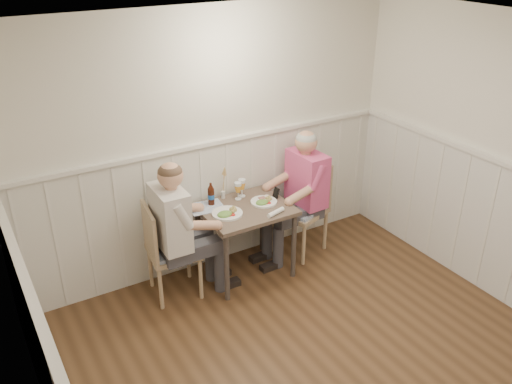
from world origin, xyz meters
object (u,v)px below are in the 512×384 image
dining_table (246,217)px  chair_right (304,204)px  diner_cream (177,243)px  man_in_pink (303,203)px  beer_bottle (211,195)px  grass_vase (223,184)px  chair_left (167,248)px

dining_table → chair_right: size_ratio=0.85×
diner_cream → man_in_pink: bearing=2.6°
dining_table → man_in_pink: bearing=3.6°
beer_bottle → grass_vase: (0.17, 0.07, 0.05)m
chair_right → beer_bottle: bearing=173.5°
chair_left → diner_cream: 0.13m
dining_table → man_in_pink: 0.72m
diner_cream → grass_vase: (0.65, 0.31, 0.31)m
chair_left → grass_vase: bearing=17.5°
chair_left → diner_cream: bearing=-51.9°
beer_bottle → chair_right: bearing=-6.5°
chair_left → grass_vase: grass_vase is taller
dining_table → chair_left: (-0.80, 0.06, -0.13)m
diner_cream → grass_vase: bearing=25.7°
man_in_pink → diner_cream: 1.45m
dining_table → beer_bottle: size_ratio=3.64×
dining_table → grass_vase: 0.40m
dining_table → grass_vase: size_ratio=2.47×
beer_bottle → dining_table: bearing=-40.2°
dining_table → diner_cream: 0.74m
chair_left → man_in_pink: (1.52, -0.02, 0.08)m
dining_table → beer_bottle: bearing=139.8°
chair_right → grass_vase: grass_vase is taller
man_in_pink → diner_cream: bearing=-177.4°
grass_vase → beer_bottle: bearing=-157.1°
chair_right → grass_vase: bearing=167.7°
dining_table → diner_cream: bearing=-178.3°
chair_left → man_in_pink: size_ratio=0.67×
man_in_pink → grass_vase: size_ratio=4.09×
diner_cream → beer_bottle: size_ratio=6.05×
chair_left → beer_bottle: bearing=15.8°
diner_cream → grass_vase: diner_cream is taller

